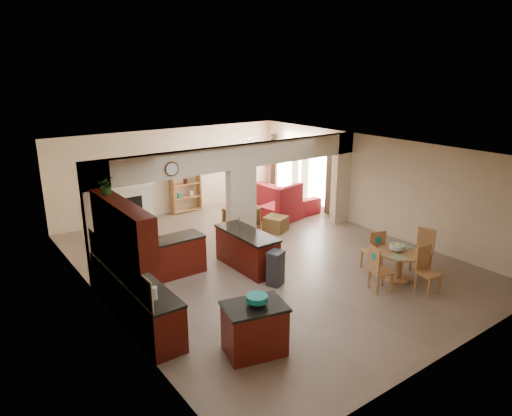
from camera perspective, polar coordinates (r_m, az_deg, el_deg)
floor at (r=11.59m, az=1.01°, el=-6.51°), size 10.00×10.00×0.00m
ceiling at (r=10.79m, az=1.09°, el=7.26°), size 10.00×10.00×0.00m
wall_back at (r=15.27m, az=-10.35°, el=4.53°), size 8.00×0.00×8.00m
wall_front at (r=7.98m, az=23.47°, el=-8.33°), size 8.00×0.00×8.00m
wall_left at (r=9.39m, az=-18.89°, el=-4.04°), size 0.00×10.00×10.00m
wall_right at (r=13.81m, az=14.44°, el=2.95°), size 0.00×10.00×10.00m
partition_left_pier at (r=10.37m, az=-19.01°, el=-2.07°), size 0.60×0.25×2.80m
partition_center_pier at (r=11.98m, az=-1.84°, el=-0.12°), size 0.80×0.25×2.20m
partition_right_pier at (r=14.23m, az=10.58°, el=3.61°), size 0.60×0.25×2.80m
partition_header at (r=11.64m, az=-1.90°, el=6.48°), size 8.00×0.25×0.60m
kitchen_counter at (r=9.75m, az=-13.74°, el=-8.78°), size 2.52×3.29×1.48m
upper_cabinets at (r=8.55m, az=-16.44°, el=-2.17°), size 0.35×2.40×0.90m
peninsula at (r=11.01m, az=-1.13°, el=-5.25°), size 0.70×1.85×0.91m
wall_clock at (r=10.55m, az=-10.49°, el=4.82°), size 0.34×0.03×0.34m
rug at (r=13.83m, az=-0.25°, el=-2.52°), size 1.60×1.30×0.01m
fireplace at (r=14.71m, az=-15.50°, el=0.55°), size 1.60×0.35×1.20m
shelving_unit at (r=15.38m, az=-8.79°, el=2.78°), size 1.00×0.32×1.80m
window_a at (r=15.36m, az=7.74°, el=3.95°), size 0.02×0.90×1.90m
window_b at (r=16.59m, az=3.69°, el=5.05°), size 0.02×0.90×1.90m
glazed_door at (r=16.00m, az=5.62°, el=4.00°), size 0.02×0.70×2.10m
drape_a_left at (r=14.91m, az=9.21°, el=3.50°), size 0.10×0.28×2.30m
drape_a_right at (r=15.76m, az=6.13°, el=4.34°), size 0.10×0.28×2.30m
drape_b_left at (r=16.12m, az=4.94°, el=4.67°), size 0.10×0.28×2.30m
drape_b_right at (r=17.02m, az=2.29°, el=5.38°), size 0.10×0.28×2.30m
ceiling_fan at (r=14.10m, az=-1.43°, el=8.57°), size 1.00×1.00×0.10m
kitchen_island at (r=7.91m, az=-0.18°, el=-14.85°), size 1.17×0.96×0.89m
teal_bowl at (r=7.65m, az=0.12°, el=-11.45°), size 0.36×0.36×0.17m
trash_can at (r=10.20m, az=2.47°, el=-7.69°), size 0.43×0.40×0.73m
dining_table at (r=10.85m, az=17.50°, el=-6.34°), size 1.02×1.02×0.70m
fruit_bowl at (r=10.74m, az=17.19°, el=-4.73°), size 0.33×0.33×0.18m
sofa at (r=15.84m, az=3.38°, el=1.47°), size 2.72×1.14×0.79m
chaise at (r=14.57m, az=3.14°, el=-0.56°), size 1.38×1.21×0.48m
armchair at (r=13.42m, az=-1.85°, el=-1.44°), size 0.98×1.00×0.76m
ottoman at (r=13.55m, az=2.48°, el=-1.98°), size 0.80×0.80×0.44m
plant at (r=8.96m, az=-18.18°, el=2.73°), size 0.38×0.35×0.35m
chair_north at (r=11.16m, az=14.57°, el=-4.97°), size 0.53×0.53×1.02m
chair_east at (r=11.55m, az=20.20°, el=-4.73°), size 0.50×0.50×1.02m
chair_south at (r=10.49m, az=20.50°, el=-6.97°), size 0.47×0.47×1.02m
chair_west at (r=10.18m, az=14.99°, el=-7.18°), size 0.53×0.53×1.02m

